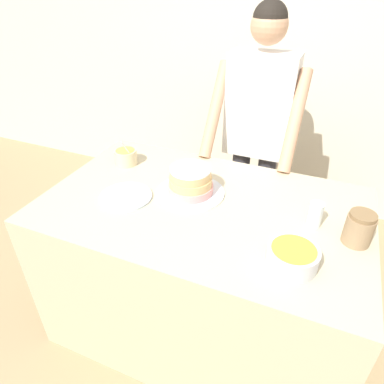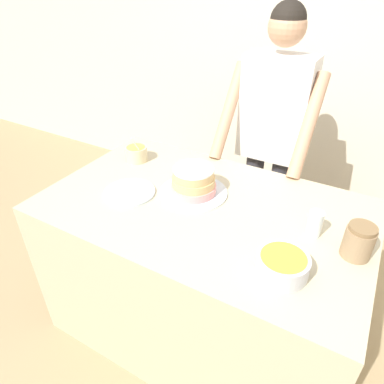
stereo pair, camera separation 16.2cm
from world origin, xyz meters
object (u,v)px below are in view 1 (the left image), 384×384
at_px(frosting_bowl_yellow, 126,156).
at_px(ceramic_plate, 126,197).
at_px(person_baker, 258,121).
at_px(frosting_bowl_orange, 293,256).
at_px(stoneware_jar, 359,228).
at_px(drinking_glass, 315,215).
at_px(cake, 190,183).

distance_m(frosting_bowl_yellow, ceramic_plate, 0.37).
height_order(person_baker, frosting_bowl_orange, person_baker).
bearing_deg(stoneware_jar, person_baker, 127.70).
bearing_deg(frosting_bowl_yellow, stoneware_jar, -10.02).
bearing_deg(person_baker, frosting_bowl_yellow, -137.26).
distance_m(person_baker, drinking_glass, 0.90).
xyz_separation_m(person_baker, stoneware_jar, (0.63, -0.82, -0.08)).
bearing_deg(drinking_glass, ceramic_plate, -171.52).
height_order(cake, frosting_bowl_yellow, frosting_bowl_yellow).
height_order(drinking_glass, ceramic_plate, drinking_glass).
xyz_separation_m(person_baker, frosting_bowl_yellow, (-0.64, -0.59, -0.10)).
distance_m(frosting_bowl_yellow, stoneware_jar, 1.29).
bearing_deg(person_baker, drinking_glass, -59.59).
relative_size(frosting_bowl_orange, ceramic_plate, 0.75).
xyz_separation_m(frosting_bowl_orange, ceramic_plate, (-0.85, 0.15, -0.04)).
relative_size(cake, frosting_bowl_yellow, 2.05).
height_order(person_baker, frosting_bowl_yellow, person_baker).
relative_size(frosting_bowl_yellow, ceramic_plate, 0.65).
relative_size(person_baker, frosting_bowl_orange, 8.80).
relative_size(frosting_bowl_orange, drinking_glass, 1.66).
height_order(person_baker, stoneware_jar, person_baker).
bearing_deg(ceramic_plate, stoneware_jar, 4.75).
distance_m(person_baker, frosting_bowl_orange, 1.14).
relative_size(cake, stoneware_jar, 2.39).
xyz_separation_m(frosting_bowl_orange, frosting_bowl_yellow, (-1.04, 0.47, 0.00)).
relative_size(cake, frosting_bowl_orange, 1.77).
bearing_deg(person_baker, frosting_bowl_orange, -69.20).
distance_m(drinking_glass, ceramic_plate, 0.91).
distance_m(cake, ceramic_plate, 0.34).
bearing_deg(frosting_bowl_yellow, drinking_glass, -9.35).
bearing_deg(frosting_bowl_orange, ceramic_plate, 169.70).
height_order(person_baker, ceramic_plate, person_baker).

